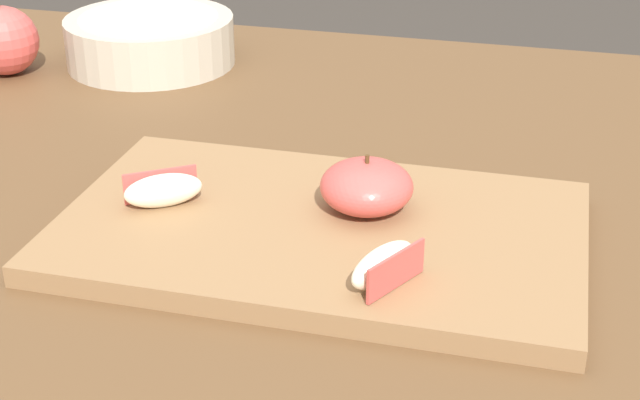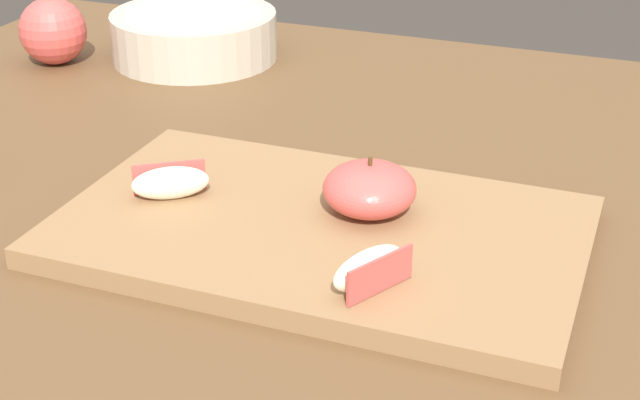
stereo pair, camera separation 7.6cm
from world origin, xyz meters
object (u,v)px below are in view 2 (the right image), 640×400
at_px(cutting_board, 320,231).
at_px(apple_half_skin_up, 370,189).
at_px(apple_wedge_left, 170,182).
at_px(ceramic_fruit_bowl, 194,34).
at_px(apple_wedge_right, 370,269).
at_px(whole_apple_pink_lady, 53,31).

height_order(cutting_board, apple_half_skin_up, apple_half_skin_up).
bearing_deg(apple_half_skin_up, apple_wedge_left, -167.91).
distance_m(apple_wedge_left, ceramic_fruit_bowl, 0.44).
distance_m(apple_wedge_left, apple_wedge_right, 0.22).
distance_m(cutting_board, apple_wedge_right, 0.11).
xyz_separation_m(cutting_board, apple_half_skin_up, (0.03, 0.03, 0.03)).
height_order(apple_wedge_left, apple_wedge_right, same).
relative_size(apple_half_skin_up, whole_apple_pink_lady, 0.86).
relative_size(apple_half_skin_up, ceramic_fruit_bowl, 0.37).
xyz_separation_m(cutting_board, whole_apple_pink_lady, (-0.47, 0.31, 0.03)).
bearing_deg(apple_half_skin_up, ceramic_fruit_bowl, 134.46).
height_order(apple_wedge_left, ceramic_fruit_bowl, ceramic_fruit_bowl).
relative_size(cutting_board, ceramic_fruit_bowl, 2.05).
bearing_deg(apple_wedge_right, cutting_board, 130.83).
bearing_deg(whole_apple_pink_lady, apple_half_skin_up, -28.78).
relative_size(cutting_board, whole_apple_pink_lady, 4.68).
distance_m(whole_apple_pink_lady, ceramic_fruit_bowl, 0.17).
xyz_separation_m(apple_wedge_left, ceramic_fruit_bowl, (-0.18, 0.39, -0.00)).
height_order(cutting_board, whole_apple_pink_lady, whole_apple_pink_lady).
height_order(apple_wedge_right, whole_apple_pink_lady, whole_apple_pink_lady).
bearing_deg(whole_apple_pink_lady, ceramic_fruit_bowl, 27.32).
xyz_separation_m(apple_wedge_left, whole_apple_pink_lady, (-0.34, 0.31, 0.01)).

